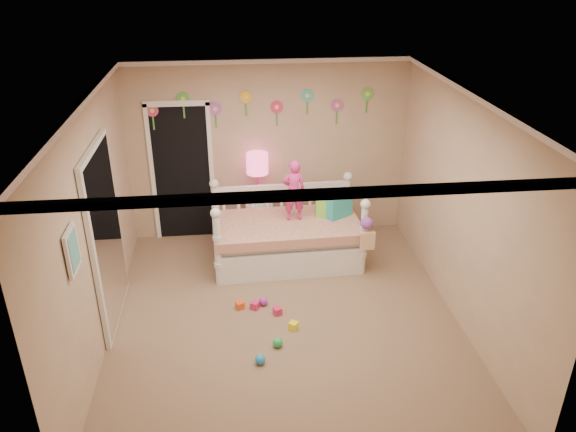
{
  "coord_description": "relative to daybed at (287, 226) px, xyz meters",
  "views": [
    {
      "loc": [
        -0.55,
        -5.33,
        3.96
      ],
      "look_at": [
        0.1,
        0.6,
        1.05
      ],
      "focal_mm": 34.71,
      "sensor_mm": 36.0,
      "label": 1
    }
  ],
  "objects": [
    {
      "name": "nightstand",
      "position": [
        -0.34,
        0.72,
        -0.22
      ],
      "size": [
        0.4,
        0.31,
        0.64
      ],
      "primitive_type": "cube",
      "rotation": [
        0.0,
        0.0,
        0.06
      ],
      "color": "white",
      "rests_on": "floor"
    },
    {
      "name": "left_wall",
      "position": [
        -2.16,
        -1.35,
        0.76
      ],
      "size": [
        0.01,
        4.5,
        2.6
      ],
      "primitive_type": "cube",
      "color": "tan",
      "rests_on": "floor"
    },
    {
      "name": "floor",
      "position": [
        -0.16,
        -1.35,
        -0.54
      ],
      "size": [
        4.0,
        4.5,
        0.01
      ],
      "primitive_type": "cube",
      "color": "#7F684C",
      "rests_on": "ground"
    },
    {
      "name": "pillow_turquoise",
      "position": [
        0.73,
        0.07,
        0.24
      ],
      "size": [
        0.38,
        0.3,
        0.37
      ],
      "primitive_type": "cube",
      "rotation": [
        0.0,
        0.0,
        0.56
      ],
      "color": "teal",
      "rests_on": "daybed"
    },
    {
      "name": "ceiling",
      "position": [
        -0.16,
        -1.35,
        2.06
      ],
      "size": [
        4.0,
        4.5,
        0.01
      ],
      "primitive_type": "cube",
      "color": "white",
      "rests_on": "floor"
    },
    {
      "name": "wall_picture",
      "position": [
        -2.13,
        -2.25,
        1.01
      ],
      "size": [
        0.05,
        0.34,
        0.42
      ],
      "primitive_type": "cube",
      "color": "white",
      "rests_on": "left_wall"
    },
    {
      "name": "mirror_closet",
      "position": [
        -2.12,
        -1.05,
        0.51
      ],
      "size": [
        0.07,
        1.3,
        2.1
      ],
      "primitive_type": "cube",
      "color": "white",
      "rests_on": "left_wall"
    },
    {
      "name": "flower_decals",
      "position": [
        -0.25,
        0.89,
        1.4
      ],
      "size": [
        3.4,
        0.02,
        0.5
      ],
      "primitive_type": null,
      "color": "#B2668C",
      "rests_on": "back_wall"
    },
    {
      "name": "closet_doorway",
      "position": [
        -1.41,
        0.89,
        0.49
      ],
      "size": [
        0.9,
        0.04,
        2.07
      ],
      "primitive_type": "cube",
      "color": "black",
      "rests_on": "back_wall"
    },
    {
      "name": "right_wall",
      "position": [
        1.84,
        -1.35,
        0.76
      ],
      "size": [
        0.01,
        4.5,
        2.6
      ],
      "primitive_type": "cube",
      "color": "tan",
      "rests_on": "floor"
    },
    {
      "name": "hanging_bag",
      "position": [
        0.95,
        -0.59,
        0.12
      ],
      "size": [
        0.2,
        0.16,
        0.36
      ],
      "primitive_type": null,
      "color": "beige",
      "rests_on": "daybed"
    },
    {
      "name": "crown_molding",
      "position": [
        -0.16,
        -1.35,
        2.03
      ],
      "size": [
        4.0,
        4.5,
        0.06
      ],
      "primitive_type": null,
      "color": "white",
      "rests_on": "ceiling"
    },
    {
      "name": "back_wall",
      "position": [
        -0.16,
        0.9,
        0.76
      ],
      "size": [
        4.0,
        0.01,
        2.6
      ],
      "primitive_type": "cube",
      "color": "tan",
      "rests_on": "floor"
    },
    {
      "name": "pillow_lime",
      "position": [
        0.6,
        0.11,
        0.24
      ],
      "size": [
        0.37,
        0.16,
        0.35
      ],
      "primitive_type": "cube",
      "rotation": [
        0.0,
        0.0,
        -0.06
      ],
      "color": "#8AE746",
      "rests_on": "daybed"
    },
    {
      "name": "daybed",
      "position": [
        0.0,
        0.0,
        0.0
      ],
      "size": [
        2.03,
        1.13,
        1.08
      ],
      "primitive_type": null,
      "rotation": [
        0.0,
        0.0,
        0.03
      ],
      "color": "white",
      "rests_on": "floor"
    },
    {
      "name": "child",
      "position": [
        0.1,
        0.06,
        0.49
      ],
      "size": [
        0.32,
        0.23,
        0.85
      ],
      "primitive_type": "imported",
      "rotation": [
        0.0,
        0.0,
        3.22
      ],
      "color": "#EF3695",
      "rests_on": "daybed"
    },
    {
      "name": "table_lamp",
      "position": [
        -0.34,
        0.72,
        0.56
      ],
      "size": [
        0.31,
        0.31,
        0.69
      ],
      "color": "#DB1D78",
      "rests_on": "nightstand"
    },
    {
      "name": "toy_scatter",
      "position": [
        -0.43,
        -1.65,
        -0.49
      ],
      "size": [
        0.86,
        1.33,
        0.11
      ],
      "primitive_type": null,
      "rotation": [
        0.0,
        0.0,
        0.04
      ],
      "color": "#996666",
      "rests_on": "floor"
    }
  ]
}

